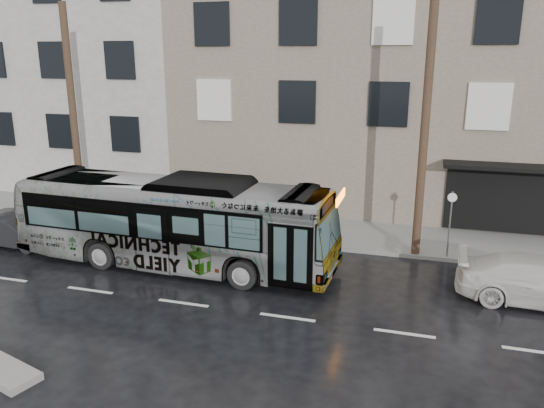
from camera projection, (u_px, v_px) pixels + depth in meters
The scene contains 11 objects.
ground at pixel (215, 271), 18.06m from camera, with size 120.00×120.00×0.00m, color black.
sidewalk at pixel (259, 227), 22.57m from camera, with size 90.00×3.60×0.15m, color gray.
building_taupe at pixel (398, 88), 26.97m from camera, with size 20.00×12.00×11.00m, color gray.
building_grey at pixel (34, 41), 33.88m from camera, with size 26.00×15.00×16.00m, color beige.
utility_pole_front at pixel (425, 130), 18.11m from camera, with size 0.30×0.30×9.00m, color #4E3827.
utility_pole_rear at pixel (73, 117), 21.88m from camera, with size 0.30×0.30×9.00m, color #4E3827.
sign_post at pixel (450, 224), 18.70m from camera, with size 0.06×0.06×2.40m, color slate.
bus at pixel (174, 222), 18.25m from camera, with size 2.65×11.35×3.16m, color #B2B2B2.
white_sedan at pixel (540, 281), 15.61m from camera, with size 1.92×4.71×1.37m, color silver.
dark_sedan at pixel (13, 230), 20.38m from camera, with size 1.37×3.93×1.29m, color black.
slush_pile at pixel (4, 372), 12.16m from camera, with size 1.80×0.80×0.18m, color gray.
Camera 1 is at (6.55, -15.56, 7.09)m, focal length 35.00 mm.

